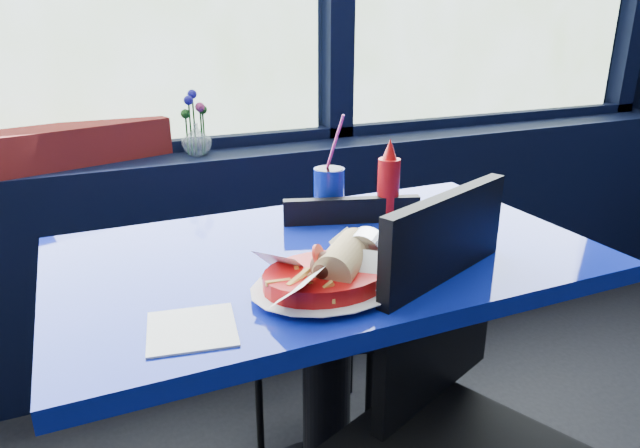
# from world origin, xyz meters

# --- Properties ---
(window_sill) EXTENTS (5.00, 0.26, 0.80)m
(window_sill) POSITION_xyz_m (0.00, 2.87, 0.40)
(window_sill) COLOR black
(window_sill) RESTS_ON ground
(near_table) EXTENTS (1.20, 0.70, 0.75)m
(near_table) POSITION_xyz_m (0.30, 2.00, 0.57)
(near_table) COLOR black
(near_table) RESTS_ON ground
(chair_near_front) EXTENTS (0.55, 0.55, 0.93)m
(chair_near_front) POSITION_xyz_m (0.41, 1.67, 0.53)
(chair_near_front) COLOR black
(chair_near_front) RESTS_ON ground
(chair_near_back) EXTENTS (0.46, 0.46, 0.82)m
(chair_near_back) POSITION_xyz_m (0.40, 2.24, 0.47)
(chair_near_back) COLOR black
(chair_near_back) RESTS_ON ground
(planter_box) EXTENTS (0.63, 0.33, 0.12)m
(planter_box) POSITION_xyz_m (-0.19, 2.89, 0.86)
(planter_box) COLOR maroon
(planter_box) RESTS_ON window_sill
(flower_vase) EXTENTS (0.12, 0.13, 0.22)m
(flower_vase) POSITION_xyz_m (0.20, 2.85, 0.87)
(flower_vase) COLOR silver
(flower_vase) RESTS_ON window_sill
(food_basket) EXTENTS (0.32, 0.32, 0.10)m
(food_basket) POSITION_xyz_m (0.22, 1.81, 0.78)
(food_basket) COLOR #BA0C0C
(food_basket) RESTS_ON near_table
(ketchup_bottle) EXTENTS (0.06, 0.06, 0.21)m
(ketchup_bottle) POSITION_xyz_m (0.53, 2.13, 0.84)
(ketchup_bottle) COLOR #BA0C0C
(ketchup_bottle) RESTS_ON near_table
(soda_cup) EXTENTS (0.08, 0.08, 0.27)m
(soda_cup) POSITION_xyz_m (0.40, 2.22, 0.82)
(soda_cup) COLOR navy
(soda_cup) RESTS_ON near_table
(napkin) EXTENTS (0.17, 0.17, 0.00)m
(napkin) POSITION_xyz_m (-0.06, 1.78, 0.75)
(napkin) COLOR white
(napkin) RESTS_ON near_table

